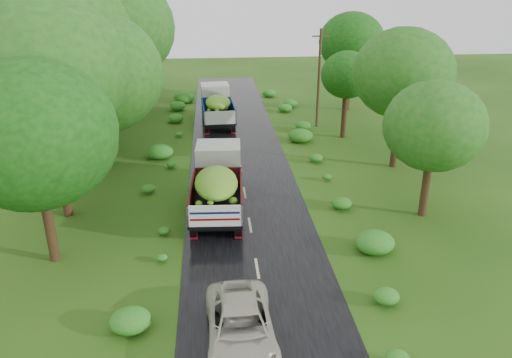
{
  "coord_description": "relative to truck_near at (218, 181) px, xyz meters",
  "views": [
    {
      "loc": [
        -1.7,
        -14.33,
        11.99
      ],
      "look_at": [
        0.49,
        9.97,
        1.7
      ],
      "focal_mm": 35.0,
      "sensor_mm": 36.0,
      "label": 1
    }
  ],
  "objects": [
    {
      "name": "road_lines",
      "position": [
        1.55,
        -3.94,
        -1.67
      ],
      "size": [
        0.12,
        69.6,
        0.0
      ],
      "color": "#BFB78C",
      "rests_on": "road"
    },
    {
      "name": "trees_right",
      "position": [
        11.29,
        8.96,
        3.83
      ],
      "size": [
        5.51,
        24.63,
        7.69
      ],
      "color": "black",
      "rests_on": "ground"
    },
    {
      "name": "truck_far",
      "position": [
        0.24,
        16.37,
        -0.06
      ],
      "size": [
        2.79,
        6.99,
        2.89
      ],
      "rotation": [
        0.0,
        0.0,
        0.05
      ],
      "color": "black",
      "rests_on": "ground"
    },
    {
      "name": "utility_pole",
      "position": [
        8.39,
        14.79,
        2.33
      ],
      "size": [
        1.37,
        0.22,
        7.81
      ],
      "rotation": [
        0.0,
        0.0,
        0.04
      ],
      "color": "#382616",
      "rests_on": "ground"
    },
    {
      "name": "car",
      "position": [
        0.56,
        -10.56,
        -0.98
      ],
      "size": [
        2.41,
        5.04,
        1.39
      ],
      "primitive_type": "imported",
      "rotation": [
        0.0,
        0.0,
        0.02
      ],
      "color": "beige",
      "rests_on": "road"
    },
    {
      "name": "trees_left",
      "position": [
        -8.33,
        11.62,
        5.29
      ],
      "size": [
        7.48,
        33.16,
        9.8
      ],
      "color": "black",
      "rests_on": "ground"
    },
    {
      "name": "road",
      "position": [
        1.55,
        -4.94,
        -1.68
      ],
      "size": [
        6.5,
        80.0,
        0.02
      ],
      "primitive_type": "cube",
      "color": "black",
      "rests_on": "ground"
    },
    {
      "name": "ground",
      "position": [
        1.55,
        -9.94,
        -1.69
      ],
      "size": [
        120.0,
        120.0,
        0.0
      ],
      "primitive_type": "plane",
      "color": "#1C430E",
      "rests_on": "ground"
    },
    {
      "name": "shrubs",
      "position": [
        1.55,
        4.06,
        -1.34
      ],
      "size": [
        11.9,
        44.0,
        0.7
      ],
      "color": "#296919",
      "rests_on": "ground"
    },
    {
      "name": "truck_near",
      "position": [
        0.0,
        0.0,
        0.0
      ],
      "size": [
        2.87,
        7.22,
        2.99
      ],
      "rotation": [
        0.0,
        0.0,
        -0.05
      ],
      "color": "black",
      "rests_on": "ground"
    }
  ]
}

